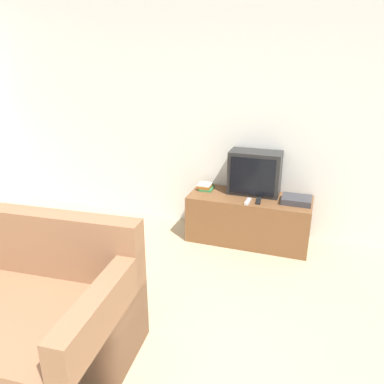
% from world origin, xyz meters
% --- Properties ---
extents(wall_back, '(9.00, 0.06, 2.60)m').
position_xyz_m(wall_back, '(0.00, 3.03, 1.30)').
color(wall_back, silver).
rests_on(wall_back, ground_plane).
extents(tv_stand, '(1.31, 0.53, 0.52)m').
position_xyz_m(tv_stand, '(0.51, 2.71, 0.26)').
color(tv_stand, brown).
rests_on(tv_stand, ground_plane).
extents(television, '(0.55, 0.29, 0.48)m').
position_xyz_m(television, '(0.52, 2.83, 0.76)').
color(television, black).
rests_on(television, tv_stand).
extents(book_stack, '(0.17, 0.22, 0.07)m').
position_xyz_m(book_stack, '(-0.02, 2.79, 0.55)').
color(book_stack, '#2D753D').
rests_on(book_stack, tv_stand).
extents(remote_on_stand, '(0.06, 0.16, 0.02)m').
position_xyz_m(remote_on_stand, '(0.62, 2.60, 0.53)').
color(remote_on_stand, black).
rests_on(remote_on_stand, tv_stand).
extents(remote_secondary, '(0.05, 0.17, 0.02)m').
position_xyz_m(remote_secondary, '(0.52, 2.54, 0.53)').
color(remote_secondary, '#B7B7B7').
rests_on(remote_secondary, tv_stand).
extents(set_top_box, '(0.30, 0.25, 0.06)m').
position_xyz_m(set_top_box, '(1.00, 2.70, 0.55)').
color(set_top_box, '#333338').
rests_on(set_top_box, tv_stand).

